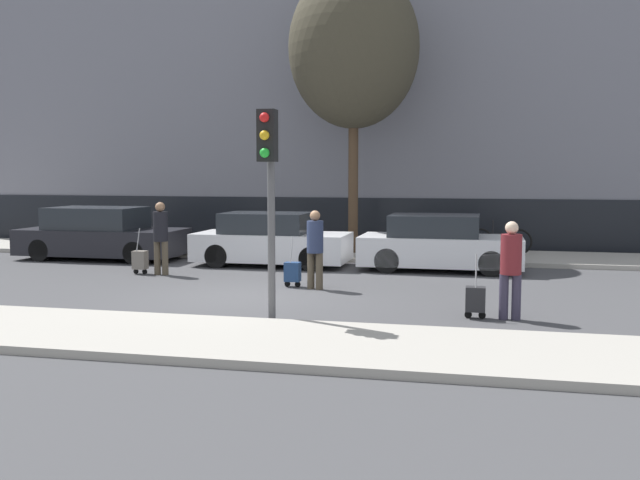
% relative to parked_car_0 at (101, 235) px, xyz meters
% --- Properties ---
extents(ground_plane, '(80.00, 80.00, 0.00)m').
position_rel_parked_car_0_xyz_m(ground_plane, '(5.83, -4.74, -0.67)').
color(ground_plane, '#424244').
extents(sidewalk_near, '(28.00, 2.50, 0.12)m').
position_rel_parked_car_0_xyz_m(sidewalk_near, '(5.83, -8.49, -0.61)').
color(sidewalk_near, '#A39E93').
rests_on(sidewalk_near, ground_plane).
extents(sidewalk_far, '(28.00, 3.00, 0.12)m').
position_rel_parked_car_0_xyz_m(sidewalk_far, '(5.83, 2.26, -0.61)').
color(sidewalk_far, '#A39E93').
rests_on(sidewalk_far, ground_plane).
extents(building_facade, '(28.00, 2.40, 12.92)m').
position_rel_parked_car_0_xyz_m(building_facade, '(5.83, 5.63, 5.77)').
color(building_facade, slate).
rests_on(building_facade, ground_plane).
extents(parked_car_0, '(4.50, 1.87, 1.44)m').
position_rel_parked_car_0_xyz_m(parked_car_0, '(0.00, 0.00, 0.00)').
color(parked_car_0, black).
rests_on(parked_car_0, ground_plane).
extents(parked_car_1, '(3.94, 1.74, 1.36)m').
position_rel_parked_car_0_xyz_m(parked_car_1, '(4.99, -0.25, -0.03)').
color(parked_car_1, silver).
rests_on(parked_car_1, ground_plane).
extents(parked_car_2, '(3.91, 1.81, 1.36)m').
position_rel_parked_car_0_xyz_m(parked_car_2, '(9.27, -0.18, -0.03)').
color(parked_car_2, silver).
rests_on(parked_car_2, ground_plane).
extents(pedestrian_left, '(0.35, 0.34, 1.71)m').
position_rel_parked_car_0_xyz_m(pedestrian_left, '(2.98, -2.48, 0.30)').
color(pedestrian_left, '#4C4233').
rests_on(pedestrian_left, ground_plane).
extents(trolley_left, '(0.34, 0.29, 1.09)m').
position_rel_parked_car_0_xyz_m(trolley_left, '(2.44, -2.46, -0.34)').
color(trolley_left, slate).
rests_on(trolley_left, ground_plane).
extents(pedestrian_center, '(0.34, 0.34, 1.62)m').
position_rel_parked_car_0_xyz_m(pedestrian_center, '(6.97, -3.66, 0.25)').
color(pedestrian_center, '#4C4233').
rests_on(pedestrian_center, ground_plane).
extents(trolley_center, '(0.34, 0.29, 1.06)m').
position_rel_parked_car_0_xyz_m(trolley_center, '(6.45, -3.49, -0.35)').
color(trolley_center, navy).
rests_on(trolley_center, ground_plane).
extents(pedestrian_right, '(0.35, 0.34, 1.61)m').
position_rel_parked_car_0_xyz_m(pedestrian_right, '(10.78, -5.91, 0.24)').
color(pedestrian_right, '#383347').
rests_on(pedestrian_right, ground_plane).
extents(trolley_right, '(0.34, 0.29, 1.07)m').
position_rel_parked_car_0_xyz_m(trolley_right, '(10.23, -5.94, -0.35)').
color(trolley_right, '#262628').
rests_on(trolley_right, ground_plane).
extents(traffic_light, '(0.28, 0.47, 3.36)m').
position_rel_parked_car_0_xyz_m(traffic_light, '(7.06, -7.11, 1.74)').
color(traffic_light, '#515154').
rests_on(traffic_light, ground_plane).
extents(parked_bicycle, '(1.77, 0.06, 0.96)m').
position_rel_parked_car_0_xyz_m(parked_bicycle, '(10.77, 2.61, -0.18)').
color(parked_bicycle, black).
rests_on(parked_bicycle, sidewalk_far).
extents(bare_tree_near_crossing, '(3.65, 3.65, 7.97)m').
position_rel_parked_car_0_xyz_m(bare_tree_near_crossing, '(6.70, 2.18, 5.17)').
color(bare_tree_near_crossing, '#4C3826').
rests_on(bare_tree_near_crossing, sidewalk_far).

